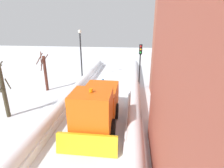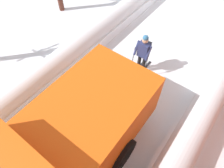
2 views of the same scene
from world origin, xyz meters
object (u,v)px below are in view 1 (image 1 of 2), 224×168
at_px(bare_tree_mid, 4,92).
at_px(bare_tree_near, 45,72).
at_px(skier, 103,87).
at_px(street_lamp, 81,49).
at_px(traffic_light_pole, 140,59).
at_px(plow_truck, 97,105).

bearing_deg(bare_tree_mid, bare_tree_near, -93.52).
relative_size(skier, street_lamp, 0.32).
bearing_deg(bare_tree_mid, skier, -145.77).
relative_size(bare_tree_near, bare_tree_mid, 0.96).
xyz_separation_m(traffic_light_pole, bare_tree_mid, (9.52, 6.49, -1.25)).
bearing_deg(skier, bare_tree_near, -11.25).
height_order(traffic_light_pole, street_lamp, street_lamp).
height_order(plow_truck, traffic_light_pole, traffic_light_pole).
height_order(skier, street_lamp, street_lamp).
xyz_separation_m(plow_truck, street_lamp, (3.92, -10.24, 2.10)).
bearing_deg(street_lamp, traffic_light_pole, 153.84).
distance_m(traffic_light_pole, street_lamp, 7.56).
relative_size(plow_truck, bare_tree_near, 1.54).
relative_size(plow_truck, bare_tree_mid, 1.48).
relative_size(plow_truck, skier, 3.31).
distance_m(traffic_light_pole, bare_tree_mid, 11.59).
bearing_deg(traffic_light_pole, plow_truck, 67.52).
bearing_deg(bare_tree_near, skier, 168.75).
bearing_deg(traffic_light_pole, skier, 34.38).
height_order(skier, bare_tree_near, bare_tree_near).
height_order(plow_truck, bare_tree_mid, bare_tree_mid).
distance_m(traffic_light_pole, bare_tree_near, 9.34).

